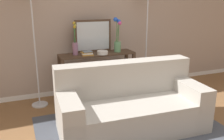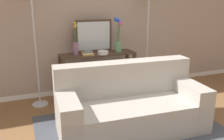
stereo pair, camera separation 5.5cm
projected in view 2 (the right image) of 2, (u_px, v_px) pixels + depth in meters
name	position (u px, v px, depth m)	size (l,w,h in m)	color
back_wall	(97.00, 13.00, 4.43)	(12.00, 0.15, 2.92)	white
area_rug	(134.00, 133.00, 3.20)	(2.45, 1.90, 0.01)	#474C56
couch	(130.00, 107.00, 3.26)	(1.95, 0.95, 0.88)	#ADA89E
console_table	(98.00, 67.00, 4.27)	(1.31, 0.36, 0.80)	#473323
floor_lamp_left	(33.00, 17.00, 3.68)	(0.28, 0.28, 1.83)	silver
floor_lamp_right	(148.00, 15.00, 4.35)	(0.28, 0.28, 1.81)	silver
wall_mirror	(94.00, 36.00, 4.25)	(0.65, 0.02, 0.56)	#473323
vase_tall_flowers	(76.00, 45.00, 4.04)	(0.09, 0.11, 0.54)	gray
vase_short_flowers	(118.00, 39.00, 4.25)	(0.14, 0.12, 0.60)	#669E6B
fruit_bowl	(103.00, 52.00, 4.11)	(0.18, 0.18, 0.06)	silver
book_stack	(87.00, 53.00, 4.04)	(0.20, 0.15, 0.07)	#B77F33
book_row_under_console	(76.00, 97.00, 4.27)	(0.25, 0.17, 0.12)	#1E7075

